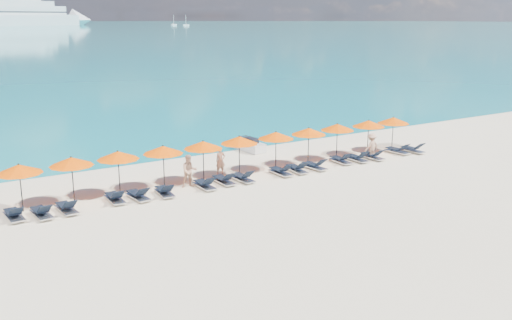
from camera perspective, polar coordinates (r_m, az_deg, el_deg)
ground at (r=28.51m, az=3.20°, el=-3.59°), size 1400.00×1400.00×0.00m
cruise_ship at (r=576.58m, az=-21.37°, el=13.32°), size 128.00×66.15×36.01m
sailboat_near at (r=536.26m, az=-7.01°, el=13.28°), size 5.43×1.81×9.95m
sailboat_far at (r=562.54m, az=-8.21°, el=13.27°), size 5.36×1.79×9.82m
jetski at (r=37.82m, az=-0.65°, el=1.47°), size 1.17×2.59×0.90m
beachgoer_a at (r=32.10m, az=-3.57°, el=-0.09°), size 0.60×0.41×1.59m
beachgoer_b at (r=29.87m, az=-6.68°, el=-1.10°), size 0.92×0.65×1.74m
beachgoer_c at (r=36.31m, az=11.48°, el=1.36°), size 1.08×0.56×1.63m
umbrella_0 at (r=27.80m, az=-22.62°, el=-0.83°), size 2.10×2.10×2.28m
umbrella_1 at (r=28.35m, az=-17.99°, el=-0.15°), size 2.10×2.10×2.28m
umbrella_2 at (r=28.98m, az=-13.64°, el=0.46°), size 2.10×2.10×2.28m
umbrella_3 at (r=29.72m, az=-9.28°, el=1.01°), size 2.10×2.10×2.28m
umbrella_4 at (r=30.58m, az=-5.32°, el=1.51°), size 2.10×2.10×2.28m
umbrella_5 at (r=31.68m, az=-1.69°, el=2.01°), size 2.10×2.10×2.28m
umbrella_6 at (r=32.92m, az=2.01°, el=2.48°), size 2.10×2.10×2.28m
umbrella_7 at (r=34.22m, az=5.29°, el=2.87°), size 2.10×2.10×2.28m
umbrella_8 at (r=35.74m, az=8.14°, el=3.28°), size 2.10×2.10×2.28m
umbrella_9 at (r=37.28m, az=11.20°, el=3.60°), size 2.10×2.10×2.28m
umbrella_10 at (r=38.77m, az=13.58°, el=3.87°), size 2.10×2.10×2.28m
lounger_0 at (r=27.33m, az=-23.04°, el=-5.03°), size 0.72×1.73×0.66m
lounger_1 at (r=27.17m, az=-20.66°, el=-4.91°), size 0.76×1.75×0.66m
lounger_2 at (r=27.42m, az=-18.42°, el=-4.54°), size 0.75×1.74×0.66m
lounger_3 at (r=28.26m, az=-13.92°, el=-3.67°), size 0.67×1.72×0.66m
lounger_4 at (r=28.41m, az=-11.70°, el=-3.45°), size 0.77×1.75×0.66m
lounger_5 at (r=28.78m, az=-9.13°, el=-3.09°), size 0.78×1.75×0.66m
lounger_6 at (r=29.69m, az=-5.16°, el=-2.43°), size 0.63×1.71×0.66m
lounger_7 at (r=30.41m, az=-3.24°, el=-1.99°), size 0.65×1.71×0.66m
lounger_8 at (r=30.81m, az=-1.33°, el=-1.76°), size 0.70×1.73×0.66m
lounger_9 at (r=32.08m, az=2.50°, el=-1.12°), size 0.63×1.70×0.66m
lounger_10 at (r=32.67m, az=4.12°, el=-0.86°), size 0.77×1.75×0.66m
lounger_11 at (r=33.40m, az=5.88°, el=-0.56°), size 0.79×1.75×0.66m
lounger_12 at (r=34.97m, az=8.47°, el=0.03°), size 0.72×1.73×0.66m
lounger_13 at (r=35.59m, az=10.07°, el=0.21°), size 0.65×1.71×0.66m
lounger_14 at (r=36.30m, az=11.58°, el=0.42°), size 0.68×1.72×0.66m
lounger_15 at (r=38.18m, az=13.96°, el=0.96°), size 0.78×1.75×0.66m
lounger_16 at (r=38.73m, az=15.41°, el=1.05°), size 0.70×1.73×0.66m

